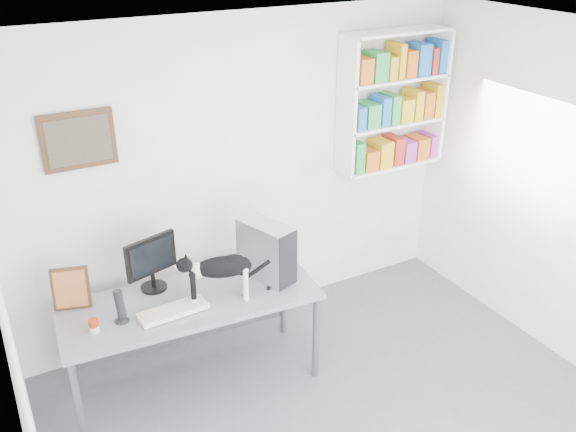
{
  "coord_description": "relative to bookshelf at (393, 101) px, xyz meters",
  "views": [
    {
      "loc": [
        -1.98,
        -2.34,
        3.33
      ],
      "look_at": [
        0.15,
        1.53,
        1.15
      ],
      "focal_mm": 38.0,
      "sensor_mm": 36.0,
      "label": 1
    }
  ],
  "objects": [
    {
      "name": "room",
      "position": [
        -1.4,
        -1.85,
        -0.5
      ],
      "size": [
        4.01,
        4.01,
        2.7
      ],
      "color": "#5D5D62",
      "rests_on": "ground"
    },
    {
      "name": "bookshelf",
      "position": [
        0.0,
        0.0,
        0.0
      ],
      "size": [
        1.03,
        0.28,
        1.24
      ],
      "primitive_type": "cube",
      "color": "white",
      "rests_on": "room"
    },
    {
      "name": "wall_art",
      "position": [
        -2.7,
        0.12,
        0.05
      ],
      "size": [
        0.52,
        0.04,
        0.42
      ],
      "primitive_type": "cube",
      "color": "#492D17",
      "rests_on": "room"
    },
    {
      "name": "desk",
      "position": [
        -2.2,
        -0.54,
        -1.46
      ],
      "size": [
        1.94,
        0.88,
        0.79
      ],
      "primitive_type": "cube",
      "rotation": [
        0.0,
        0.0,
        -0.08
      ],
      "color": "slate",
      "rests_on": "room"
    },
    {
      "name": "monitor",
      "position": [
        -2.39,
        -0.28,
        -0.84
      ],
      "size": [
        0.45,
        0.31,
        0.44
      ],
      "primitive_type": "cube",
      "rotation": [
        0.0,
        0.0,
        0.28
      ],
      "color": "black",
      "rests_on": "desk"
    },
    {
      "name": "keyboard",
      "position": [
        -2.37,
        -0.66,
        -1.04
      ],
      "size": [
        0.5,
        0.21,
        0.04
      ],
      "primitive_type": "cube",
      "rotation": [
        0.0,
        0.0,
        0.05
      ],
      "color": "white",
      "rests_on": "desk"
    },
    {
      "name": "pc_tower",
      "position": [
        -1.56,
        -0.54,
        -0.83
      ],
      "size": [
        0.34,
        0.5,
        0.46
      ],
      "primitive_type": "cube",
      "rotation": [
        0.0,
        0.0,
        0.31
      ],
      "color": "#A7A6AB",
      "rests_on": "desk"
    },
    {
      "name": "speaker",
      "position": [
        -2.71,
        -0.58,
        -0.94
      ],
      "size": [
        0.14,
        0.14,
        0.25
      ],
      "primitive_type": "cylinder",
      "rotation": [
        0.0,
        0.0,
        0.27
      ],
      "color": "black",
      "rests_on": "desk"
    },
    {
      "name": "leaning_print",
      "position": [
        -2.97,
        -0.23,
        -0.9
      ],
      "size": [
        0.28,
        0.17,
        0.32
      ],
      "primitive_type": "cube",
      "rotation": [
        0.0,
        0.0,
        -0.29
      ],
      "color": "#492D17",
      "rests_on": "desk"
    },
    {
      "name": "soup_can",
      "position": [
        -2.91,
        -0.61,
        -1.01
      ],
      "size": [
        0.09,
        0.09,
        0.1
      ],
      "primitive_type": "cylinder",
      "rotation": [
        0.0,
        0.0,
        -0.44
      ],
      "color": "#AB290E",
      "rests_on": "desk"
    },
    {
      "name": "cat",
      "position": [
        -1.99,
        -0.67,
        -0.87
      ],
      "size": [
        0.63,
        0.35,
        0.38
      ],
      "primitive_type": null,
      "rotation": [
        0.0,
        0.0,
        -0.32
      ],
      "color": "black",
      "rests_on": "desk"
    }
  ]
}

